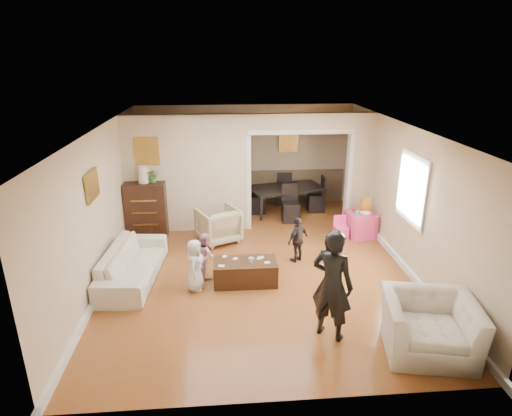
{
  "coord_description": "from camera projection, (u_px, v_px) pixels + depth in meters",
  "views": [
    {
      "loc": [
        -0.61,
        -7.36,
        3.8
      ],
      "look_at": [
        0.0,
        0.2,
        1.05
      ],
      "focal_mm": 29.99,
      "sensor_mm": 36.0,
      "label": 1
    }
  ],
  "objects": [
    {
      "name": "framed_art_alcove",
      "position": [
        289.0,
        140.0,
        10.97
      ],
      "size": [
        0.45,
        0.03,
        0.55
      ],
      "primitive_type": "cube",
      "color": "brown"
    },
    {
      "name": "armchair_front",
      "position": [
        429.0,
        326.0,
        5.68
      ],
      "size": [
        1.35,
        1.24,
        0.76
      ],
      "primitive_type": "imported",
      "rotation": [
        0.0,
        0.0,
        -0.2
      ],
      "color": "beige",
      "rests_on": "ground"
    },
    {
      "name": "child_kneel_b",
      "position": [
        205.0,
        255.0,
        7.62
      ],
      "size": [
        0.43,
        0.49,
        0.83
      ],
      "primitive_type": "imported",
      "rotation": [
        0.0,
        0.0,
        1.91
      ],
      "color": "#CE8199",
      "rests_on": "ground"
    },
    {
      "name": "play_table",
      "position": [
        360.0,
        225.0,
        9.36
      ],
      "size": [
        0.65,
        0.65,
        0.54
      ],
      "primitive_type": "cube",
      "rotation": [
        0.0,
        0.0,
        0.17
      ],
      "color": "#DA3975",
      "rests_on": "ground"
    },
    {
      "name": "dining_table",
      "position": [
        287.0,
        200.0,
        10.79
      ],
      "size": [
        1.99,
        1.4,
        0.64
      ],
      "primitive_type": "imported",
      "rotation": [
        0.0,
        0.0,
        0.23
      ],
      "color": "black",
      "rests_on": "ground"
    },
    {
      "name": "child_kneel_a",
      "position": [
        195.0,
        265.0,
        7.17
      ],
      "size": [
        0.37,
        0.49,
        0.91
      ],
      "primitive_type": "imported",
      "rotation": [
        0.0,
        0.0,
        1.38
      ],
      "color": "silver",
      "rests_on": "ground"
    },
    {
      "name": "cereal_box",
      "position": [
        366.0,
        205.0,
        9.32
      ],
      "size": [
        0.21,
        0.1,
        0.3
      ],
      "primitive_type": "cube",
      "rotation": [
        0.0,
        0.0,
        0.17
      ],
      "color": "yellow",
      "rests_on": "play_table"
    },
    {
      "name": "framed_art_partition",
      "position": [
        147.0,
        151.0,
        9.04
      ],
      "size": [
        0.45,
        0.03,
        0.55
      ],
      "primitive_type": "cube",
      "color": "brown",
      "rests_on": "partition_left"
    },
    {
      "name": "window_pane",
      "position": [
        413.0,
        189.0,
        7.54
      ],
      "size": [
        0.03,
        0.95,
        1.1
      ],
      "primitive_type": "cube",
      "color": "white",
      "rests_on": "ground"
    },
    {
      "name": "child_toddler",
      "position": [
        298.0,
        240.0,
        8.16
      ],
      "size": [
        0.55,
        0.51,
        0.9
      ],
      "primitive_type": "imported",
      "rotation": [
        0.0,
        0.0,
        -2.46
      ],
      "color": "black",
      "rests_on": "ground"
    },
    {
      "name": "partition_right",
      "position": [
        359.0,
        171.0,
        9.67
      ],
      "size": [
        0.55,
        0.18,
        2.6
      ],
      "primitive_type": "cube",
      "color": "beige",
      "rests_on": "ground"
    },
    {
      "name": "toy_block",
      "position": [
        354.0,
        210.0,
        9.36
      ],
      "size": [
        0.1,
        0.09,
        0.05
      ],
      "primitive_type": "cube",
      "rotation": [
        0.0,
        0.0,
        0.52
      ],
      "color": "red",
      "rests_on": "play_table"
    },
    {
      "name": "dresser",
      "position": [
        147.0,
        209.0,
        9.34
      ],
      "size": [
        0.87,
        0.49,
        1.2
      ],
      "primitive_type": "cube",
      "color": "black",
      "rests_on": "ground"
    },
    {
      "name": "floor",
      "position": [
        257.0,
        263.0,
        8.24
      ],
      "size": [
        7.0,
        7.0,
        0.0
      ],
      "primitive_type": "plane",
      "color": "#A3552A",
      "rests_on": "ground"
    },
    {
      "name": "framed_art_sofa_wall",
      "position": [
        92.0,
        186.0,
        6.86
      ],
      "size": [
        0.03,
        0.55,
        0.4
      ],
      "primitive_type": "cube",
      "color": "brown"
    },
    {
      "name": "partition_header",
      "position": [
        301.0,
        121.0,
        9.18
      ],
      "size": [
        2.22,
        0.18,
        0.35
      ],
      "primitive_type": "cube",
      "color": "beige",
      "rests_on": "partition_right"
    },
    {
      "name": "potted_plant",
      "position": [
        153.0,
        175.0,
        9.1
      ],
      "size": [
        0.29,
        0.25,
        0.32
      ],
      "primitive_type": "imported",
      "color": "#39672E",
      "rests_on": "dresser"
    },
    {
      "name": "adult_person",
      "position": [
        332.0,
        285.0,
        5.85
      ],
      "size": [
        0.71,
        0.68,
        1.64
      ],
      "primitive_type": "imported",
      "rotation": [
        0.0,
        0.0,
        2.48
      ],
      "color": "black",
      "rests_on": "ground"
    },
    {
      "name": "cyan_cup",
      "position": [
        357.0,
        212.0,
        9.2
      ],
      "size": [
        0.08,
        0.08,
        0.08
      ],
      "primitive_type": "cylinder",
      "color": "#28BECB",
      "rests_on": "play_table"
    },
    {
      "name": "armchair_back",
      "position": [
        218.0,
        225.0,
        9.08
      ],
      "size": [
        1.06,
        1.07,
        0.74
      ],
      "primitive_type": "imported",
      "rotation": [
        0.0,
        0.0,
        3.58
      ],
      "color": "tan",
      "rests_on": "ground"
    },
    {
      "name": "partition_left",
      "position": [
        188.0,
        174.0,
        9.38
      ],
      "size": [
        2.75,
        0.18,
        2.6
      ],
      "primitive_type": "cube",
      "color": "beige",
      "rests_on": "ground"
    },
    {
      "name": "sofa",
      "position": [
        133.0,
        264.0,
        7.55
      ],
      "size": [
        0.97,
        2.14,
        0.61
      ],
      "primitive_type": "imported",
      "rotation": [
        0.0,
        0.0,
        1.49
      ],
      "color": "beige",
      "rests_on": "ground"
    },
    {
      "name": "table_lamp",
      "position": [
        143.0,
        174.0,
        9.08
      ],
      "size": [
        0.22,
        0.22,
        0.36
      ],
      "primitive_type": "cylinder",
      "color": "beige",
      "rests_on": "dresser"
    },
    {
      "name": "craft_papers",
      "position": [
        245.0,
        260.0,
        7.44
      ],
      "size": [
        0.9,
        0.45,
        0.0
      ],
      "color": "white",
      "rests_on": "coffee_table"
    },
    {
      "name": "coffee_table",
      "position": [
        245.0,
        272.0,
        7.46
      ],
      "size": [
        1.1,
        0.56,
        0.41
      ],
      "primitive_type": "cube",
      "rotation": [
        0.0,
        0.0,
        -0.01
      ],
      "color": "#3B2012",
      "rests_on": "ground"
    },
    {
      "name": "coffee_cup",
      "position": [
        251.0,
        260.0,
        7.34
      ],
      "size": [
        0.1,
        0.1,
        0.09
      ],
      "primitive_type": "imported",
      "rotation": [
        0.0,
        0.0,
        -0.01
      ],
      "color": "white",
      "rests_on": "coffee_table"
    },
    {
      "name": "play_bowl",
      "position": [
        365.0,
        214.0,
        9.15
      ],
      "size": [
        0.25,
        0.25,
        0.05
      ],
      "primitive_type": "imported",
      "rotation": [
        0.0,
        0.0,
        0.17
      ],
      "color": "white",
      "rests_on": "play_table"
    }
  ]
}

